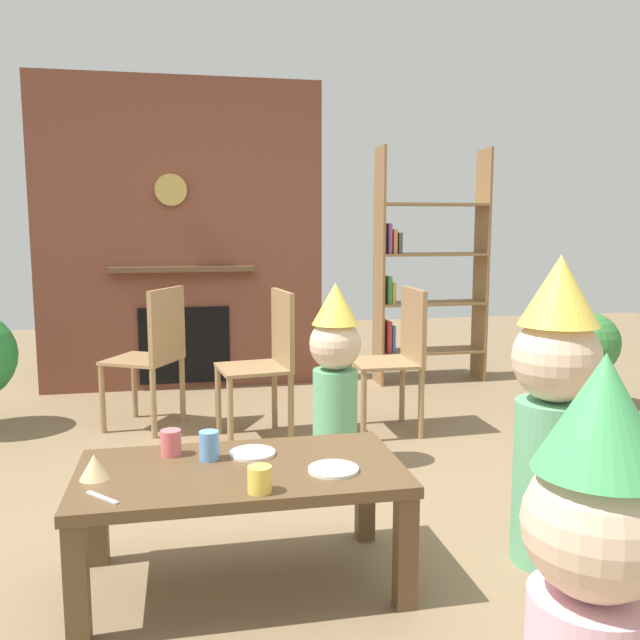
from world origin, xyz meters
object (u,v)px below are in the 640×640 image
paper_cup_near_left (171,443)px  dining_chair_left (155,350)px  paper_cup_near_right (209,446)px  child_by_the_chairs (335,371)px  bookshelf (424,275)px  child_with_cone_hat (592,598)px  paper_cup_center (260,479)px  paper_plate_front (253,453)px  child_in_pink (554,403)px  birthday_cake_slice (94,467)px  coffee_table (241,485)px  dining_chair_right (399,351)px  potted_plant_tall (588,349)px  paper_plate_rear (333,469)px  dining_chair_middle (268,356)px

paper_cup_near_left → dining_chair_left: (-0.13, 1.82, 0.02)m
paper_cup_near_right → child_by_the_chairs: 1.22m
bookshelf → child_by_the_chairs: bookshelf is taller
paper_cup_near_left → child_with_cone_hat: child_with_cone_hat is taller
paper_cup_center → child_by_the_chairs: bearing=67.8°
paper_cup_near_right → child_with_cone_hat: 1.46m
child_with_cone_hat → paper_plate_front: bearing=-4.2°
child_in_pink → birthday_cake_slice: bearing=1.3°
coffee_table → paper_plate_front: size_ratio=6.67×
coffee_table → dining_chair_right: (1.12, 1.65, 0.14)m
dining_chair_right → potted_plant_tall: bearing=-169.1°
paper_cup_near_left → dining_chair_left: bearing=94.1°
child_in_pink → child_by_the_chairs: (-0.58, 1.17, -0.10)m
paper_plate_rear → potted_plant_tall: potted_plant_tall is taller
paper_plate_front → child_with_cone_hat: bearing=-67.3°
paper_plate_front → child_by_the_chairs: 1.12m
bookshelf → dining_chair_middle: size_ratio=2.11×
paper_cup_near_right → dining_chair_right: dining_chair_right is taller
dining_chair_middle → coffee_table: bearing=71.8°
paper_cup_near_right → dining_chair_left: (-0.27, 1.90, 0.02)m
coffee_table → potted_plant_tall: potted_plant_tall is taller
dining_chair_left → child_in_pink: bearing=155.4°
paper_cup_near_left → paper_cup_near_right: 0.16m
paper_plate_rear → coffee_table: bearing=162.0°
child_in_pink → paper_plate_front: bearing=-6.3°
dining_chair_left → paper_cup_near_right: bearing=126.6°
dining_chair_right → child_in_pink: bearing=91.6°
coffee_table → paper_plate_rear: (0.31, -0.10, 0.07)m
paper_plate_front → birthday_cake_slice: bearing=-166.1°
paper_cup_near_left → potted_plant_tall: potted_plant_tall is taller
paper_cup_near_right → paper_plate_front: paper_cup_near_right is taller
paper_cup_center → child_in_pink: child_in_pink is taller
bookshelf → paper_cup_near_right: 3.40m
coffee_table → birthday_cake_slice: bearing=-178.5°
paper_cup_center → paper_plate_front: paper_cup_center is taller
paper_cup_near_right → child_in_pink: size_ratio=0.09×
bookshelf → paper_plate_front: bookshelf is taller
child_in_pink → dining_chair_left: size_ratio=1.31×
paper_cup_near_left → paper_plate_front: 0.30m
birthday_cake_slice → child_by_the_chairs: child_by_the_chairs is taller
paper_cup_center → dining_chair_middle: bearing=82.2°
birthday_cake_slice → dining_chair_left: (0.12, 2.01, 0.03)m
child_with_cone_hat → child_in_pink: size_ratio=0.89×
coffee_table → paper_cup_near_right: bearing=136.7°
paper_plate_rear → dining_chair_right: 1.93m
child_in_pink → dining_chair_left: 2.57m
child_in_pink → dining_chair_middle: 1.93m
coffee_table → dining_chair_middle: bearing=79.7°
dining_chair_right → potted_plant_tall: (1.50, 0.29, -0.10)m
birthday_cake_slice → dining_chair_middle: dining_chair_middle is taller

